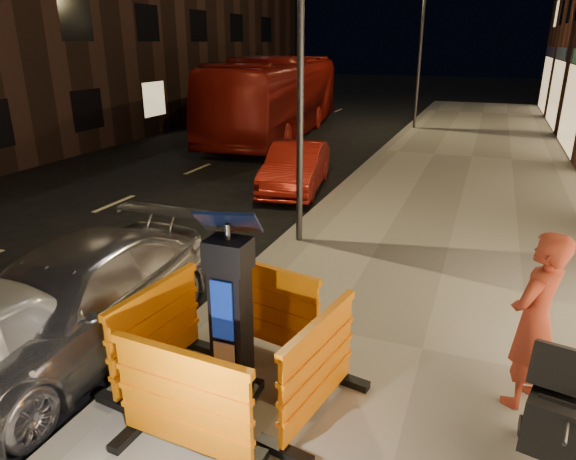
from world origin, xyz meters
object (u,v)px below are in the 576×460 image
at_px(barrier_bldgside, 318,369).
at_px(car_red, 296,190).
at_px(barrier_back, 268,308).
at_px(stroller, 558,417).
at_px(barrier_kerbside, 157,332).
at_px(man, 534,321).
at_px(parking_kiosk, 231,312).
at_px(barrier_front, 184,405).
at_px(car_silver, 76,351).
at_px(bus_doubledecker, 277,135).

height_order(barrier_bldgside, car_red, barrier_bldgside).
distance_m(barrier_back, stroller, 3.21).
height_order(barrier_kerbside, barrier_bldgside, same).
height_order(car_red, man, man).
bearing_deg(stroller, parking_kiosk, -166.07).
height_order(barrier_back, barrier_kerbside, same).
xyz_separation_m(barrier_kerbside, car_red, (-1.50, 8.45, -0.71)).
relative_size(barrier_front, car_silver, 0.31).
bearing_deg(barrier_back, parking_kiosk, -78.60).
bearing_deg(bus_doubledecker, barrier_front, -76.11).
bearing_deg(parking_kiosk, barrier_front, -81.60).
distance_m(car_silver, stroller, 5.53).
distance_m(barrier_bldgside, car_silver, 3.42).
relative_size(barrier_kerbside, barrier_bldgside, 1.00).
relative_size(car_silver, stroller, 4.29).
bearing_deg(barrier_back, bus_doubledecker, 123.55).
bearing_deg(barrier_back, car_silver, -150.83).
distance_m(barrier_front, barrier_back, 1.90).
bearing_deg(barrier_bldgside, man, -51.95).
xyz_separation_m(barrier_front, man, (2.90, 1.97, 0.40)).
distance_m(barrier_kerbside, car_red, 8.61).
bearing_deg(bus_doubledecker, man, -65.10).
distance_m(parking_kiosk, man, 3.08).
height_order(barrier_front, barrier_kerbside, same).
height_order(barrier_back, car_silver, barrier_back).
relative_size(bus_doubledecker, man, 6.06).
bearing_deg(stroller, bus_doubledecker, 131.69).
xyz_separation_m(bus_doubledecker, stroller, (9.35, -16.18, 0.69)).
height_order(car_silver, man, man).
relative_size(barrier_front, man, 0.75).
distance_m(barrier_bldgside, stroller, 2.16).
xyz_separation_m(barrier_back, car_silver, (-2.39, -0.76, -0.71)).
bearing_deg(barrier_back, stroller, -3.52).
bearing_deg(barrier_front, car_red, 108.00).
bearing_deg(barrier_back, barrier_bldgside, -33.60).
relative_size(barrier_kerbside, bus_doubledecker, 0.12).
bearing_deg(car_red, stroller, -65.94).
height_order(bus_doubledecker, man, man).
bearing_deg(barrier_kerbside, man, -68.73).
bearing_deg(barrier_kerbside, parking_kiosk, -83.60).
bearing_deg(barrier_back, barrier_front, -78.60).
xyz_separation_m(barrier_front, bus_doubledecker, (-6.25, 17.26, -0.71)).
height_order(car_silver, stroller, stroller).
bearing_deg(barrier_front, barrier_back, 93.40).
bearing_deg(car_red, parking_kiosk, -83.47).
bearing_deg(barrier_front, barrier_kerbside, 138.40).
bearing_deg(parking_kiosk, man, 27.81).
distance_m(parking_kiosk, barrier_front, 1.05).
height_order(barrier_kerbside, bus_doubledecker, bus_doubledecker).
distance_m(barrier_kerbside, bus_doubledecker, 17.16).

